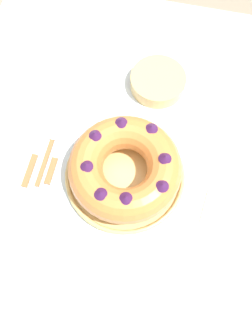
{
  "coord_description": "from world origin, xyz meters",
  "views": [
    {
      "loc": [
        0.07,
        -0.31,
        1.61
      ],
      "look_at": [
        0.0,
        -0.02,
        0.83
      ],
      "focal_mm": 35.0,
      "sensor_mm": 36.0,
      "label": 1
    }
  ],
  "objects_px": {
    "bundt_cake": "(126,168)",
    "side_bowl": "(158,82)",
    "fork": "(49,149)",
    "serving_dish": "(126,175)",
    "napkin": "(229,215)",
    "serving_knife": "(35,156)",
    "cake_knife": "(55,159)"
  },
  "relations": [
    {
      "from": "side_bowl",
      "to": "serving_knife",
      "type": "bearing_deg",
      "value": -133.59
    },
    {
      "from": "serving_knife",
      "to": "napkin",
      "type": "bearing_deg",
      "value": -3.88
    },
    {
      "from": "serving_dish",
      "to": "cake_knife",
      "type": "distance_m",
      "value": 0.21
    },
    {
      "from": "serving_knife",
      "to": "napkin",
      "type": "relative_size",
      "value": 1.54
    },
    {
      "from": "serving_dish",
      "to": "napkin",
      "type": "xyz_separation_m",
      "value": [
        0.29,
        -0.04,
        -0.01
      ]
    },
    {
      "from": "serving_dish",
      "to": "serving_knife",
      "type": "xyz_separation_m",
      "value": [
        -0.26,
        0.0,
        -0.01
      ]
    },
    {
      "from": "serving_dish",
      "to": "side_bowl",
      "type": "bearing_deg",
      "value": 84.62
    },
    {
      "from": "serving_knife",
      "to": "side_bowl",
      "type": "bearing_deg",
      "value": 47.45
    },
    {
      "from": "serving_dish",
      "to": "fork",
      "type": "bearing_deg",
      "value": 171.79
    },
    {
      "from": "serving_dish",
      "to": "napkin",
      "type": "relative_size",
      "value": 2.31
    },
    {
      "from": "serving_dish",
      "to": "side_bowl",
      "type": "relative_size",
      "value": 1.96
    },
    {
      "from": "serving_knife",
      "to": "side_bowl",
      "type": "distance_m",
      "value": 0.42
    },
    {
      "from": "serving_dish",
      "to": "bundt_cake",
      "type": "height_order",
      "value": "bundt_cake"
    },
    {
      "from": "cake_knife",
      "to": "side_bowl",
      "type": "bearing_deg",
      "value": 59.14
    },
    {
      "from": "bundt_cake",
      "to": "napkin",
      "type": "relative_size",
      "value": 2.08
    },
    {
      "from": "cake_knife",
      "to": "side_bowl",
      "type": "xyz_separation_m",
      "value": [
        0.23,
        0.3,
        0.02
      ]
    },
    {
      "from": "fork",
      "to": "serving_knife",
      "type": "distance_m",
      "value": 0.04
    },
    {
      "from": "side_bowl",
      "to": "napkin",
      "type": "distance_m",
      "value": 0.44
    },
    {
      "from": "serving_knife",
      "to": "cake_knife",
      "type": "distance_m",
      "value": 0.06
    },
    {
      "from": "napkin",
      "to": "serving_knife",
      "type": "bearing_deg",
      "value": 175.08
    },
    {
      "from": "serving_dish",
      "to": "cake_knife",
      "type": "height_order",
      "value": "serving_dish"
    },
    {
      "from": "napkin",
      "to": "side_bowl",
      "type": "bearing_deg",
      "value": 126.28
    },
    {
      "from": "fork",
      "to": "serving_dish",
      "type": "bearing_deg",
      "value": -9.21
    },
    {
      "from": "fork",
      "to": "side_bowl",
      "type": "xyz_separation_m",
      "value": [
        0.26,
        0.28,
        0.02
      ]
    },
    {
      "from": "napkin",
      "to": "cake_knife",
      "type": "bearing_deg",
      "value": 174.14
    },
    {
      "from": "side_bowl",
      "to": "napkin",
      "type": "relative_size",
      "value": 1.18
    },
    {
      "from": "fork",
      "to": "cake_knife",
      "type": "distance_m",
      "value": 0.04
    },
    {
      "from": "fork",
      "to": "napkin",
      "type": "bearing_deg",
      "value": -9.54
    },
    {
      "from": "fork",
      "to": "bundt_cake",
      "type": "bearing_deg",
      "value": -9.19
    },
    {
      "from": "bundt_cake",
      "to": "side_bowl",
      "type": "height_order",
      "value": "bundt_cake"
    },
    {
      "from": "fork",
      "to": "side_bowl",
      "type": "distance_m",
      "value": 0.38
    },
    {
      "from": "serving_dish",
      "to": "bundt_cake",
      "type": "bearing_deg",
      "value": 99.07
    }
  ]
}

